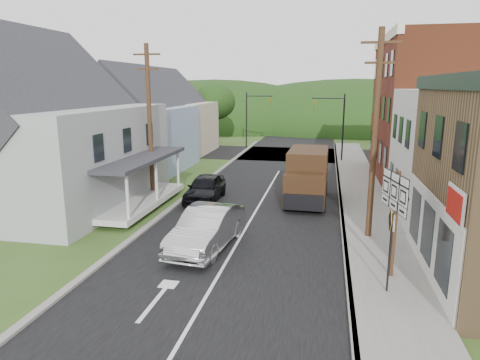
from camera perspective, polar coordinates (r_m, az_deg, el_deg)
The scene contains 23 objects.
ground at distance 17.13m, azimuth -1.58°, elevation -10.48°, with size 120.00×120.00×0.00m, color #2D4719.
road at distance 26.47m, azimuth 3.30°, elevation -2.16°, with size 9.00×90.00×0.02m, color black.
cross_road at distance 43.04m, azimuth 6.56°, elevation 3.46°, with size 60.00×9.00×0.02m, color black.
sidewalk_right at distance 24.39m, azimuth 16.49°, elevation -3.77°, with size 2.80×55.00×0.15m, color slate.
curb_right at distance 24.30m, azimuth 13.32°, elevation -3.65°, with size 0.20×55.00×0.15m, color slate.
curb_left at distance 25.65m, azimuth -7.69°, elevation -2.60°, with size 0.30×55.00×0.12m, color slate.
storefront_red at distance 33.31m, azimuth 25.12°, elevation 8.42°, with size 8.00×12.00×10.00m, color brown.
house_gray at distance 26.56m, azimuth -24.68°, elevation 6.06°, with size 10.20×12.24×8.35m.
house_blue at distance 35.63m, azimuth -12.86°, elevation 7.35°, with size 7.14×8.16×7.28m.
house_cream at distance 44.13m, azimuth -8.65°, elevation 8.45°, with size 7.14×8.16×7.28m.
utility_pole_right at distance 19.08m, azimuth 17.54°, elevation 5.81°, with size 1.60×0.26×9.00m.
utility_pole_left at distance 25.53m, azimuth -11.96°, elevation 7.66°, with size 1.60×0.26×9.00m.
traffic_signal_right at distance 38.98m, azimuth 12.60°, elevation 7.87°, with size 2.87×0.20×6.00m.
traffic_signal_left at distance 46.63m, azimuth 1.72°, elevation 8.87°, with size 2.87×0.20×6.00m.
tree_left_b at distance 34.29m, azimuth -25.74°, elevation 8.25°, with size 4.80×4.80×6.94m.
tree_left_c at distance 41.97m, azimuth -21.48°, elevation 10.61°, with size 5.80×5.80×8.41m.
tree_left_d at distance 49.04m, azimuth -3.47°, elevation 10.35°, with size 4.80×4.80×6.94m.
forested_ridge at distance 70.77m, azimuth 8.58°, elevation 6.92°, with size 90.00×30.00×16.00m, color black.
silver_sedan at distance 17.96m, azimuth -4.45°, elevation -6.50°, with size 1.81×5.18×1.71m, color silver.
dark_sedan at distance 25.28m, azimuth -4.66°, elevation -1.09°, with size 1.82×4.52×1.54m, color black.
delivery_van at distance 25.07m, azimuth 8.97°, elevation 0.50°, with size 2.36×5.50×3.05m.
route_sign_cluster at distance 15.47m, azimuth 19.90°, elevation -3.67°, with size 0.56×2.10×3.75m.
warning_sign at distance 14.46m, azimuth 19.36°, elevation -7.42°, with size 0.12×0.77×2.79m.
Camera 1 is at (3.59, -15.37, 6.68)m, focal length 32.00 mm.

